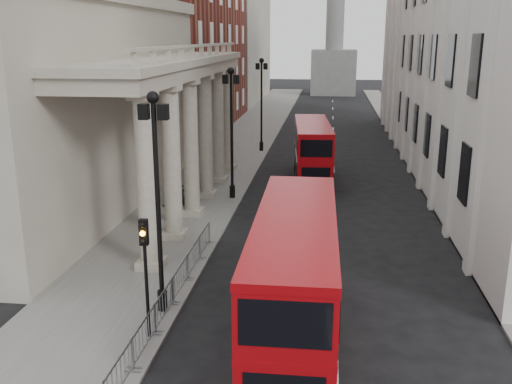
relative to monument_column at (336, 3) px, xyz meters
The scene contains 19 objects.
ground 93.57m from the monument_column, 93.73° to the right, with size 260.00×260.00×0.00m, color black.
sidewalk_west 64.64m from the monument_column, 98.26° to the right, with size 6.00×140.00×0.12m, color slate.
sidewalk_east 64.45m from the monument_column, 83.10° to the right, with size 3.00×140.00×0.12m, color slate.
kerb 64.29m from the monument_column, 95.57° to the right, with size 0.20×140.00×0.14m, color slate.
portico_building 76.47m from the monument_column, 102.57° to the right, with size 9.00×28.00×12.00m, color gray.
brick_building 47.26m from the monument_column, 110.56° to the right, with size 9.00×32.00×22.00m, color maroon.
west_building_far 21.26m from the monument_column, 143.97° to the right, with size 9.00×30.00×20.00m, color gray.
east_building 60.93m from the monument_column, 80.54° to the right, with size 8.00×55.00×25.00m, color beige.
monument_column is the anchor object (origin of this frame).
lamp_post_south 88.94m from the monument_column, 94.29° to the right, with size 1.05×0.44×8.32m.
lamp_post_mid 73.14m from the monument_column, 95.24° to the right, with size 1.05×0.44×8.32m.
lamp_post_north 57.46m from the monument_column, 96.72° to the right, with size 1.05×0.44×8.32m.
traffic_light 91.17m from the monument_column, 94.13° to the right, with size 0.28×0.33×4.30m.
crowd_barriers 91.29m from the monument_column, 94.05° to the right, with size 0.50×18.75×1.10m.
bus_near 90.77m from the monument_column, 90.93° to the right, with size 2.77×10.82×4.66m.
bus_far 67.76m from the monument_column, 91.42° to the right, with size 3.18×10.03×4.26m.
pedestrian_a 76.96m from the monument_column, 97.03° to the right, with size 0.56×0.37×1.53m, color black.
pedestrian_b 79.11m from the monument_column, 96.96° to the right, with size 0.79×0.61×1.62m, color #282420.
pedestrian_c 74.95m from the monument_column, 97.19° to the right, with size 0.87×0.57×1.78m, color black.
Camera 1 is at (5.49, -15.31, 10.25)m, focal length 40.00 mm.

